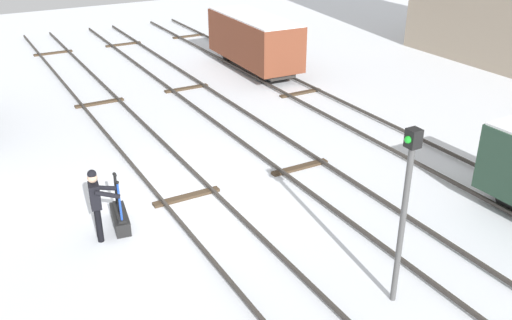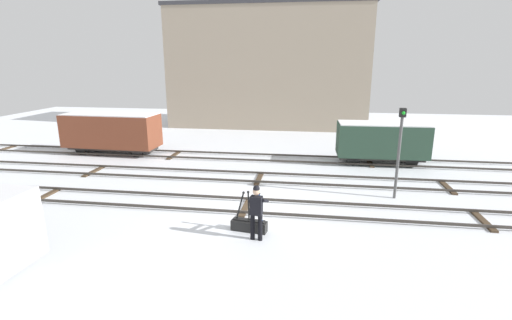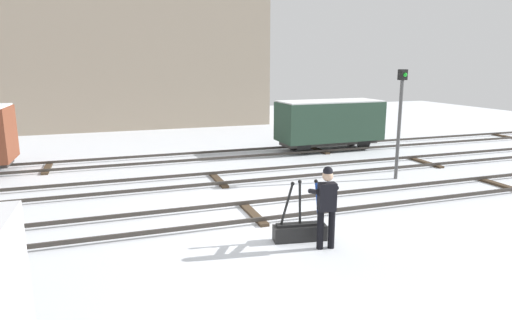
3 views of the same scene
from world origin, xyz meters
name	(u,v)px [view 2 (image 2 of 3)]	position (x,y,z in m)	size (l,w,h in m)	color
ground_plane	(246,208)	(0.00, 0.00, 0.00)	(60.00, 60.00, 0.00)	silver
track_main_line	(246,205)	(0.00, 0.00, 0.11)	(44.00, 1.94, 0.18)	#38332D
track_siding_near	(259,177)	(0.00, 3.75, 0.11)	(44.00, 1.94, 0.18)	#38332D
track_siding_far	(268,158)	(0.00, 7.67, 0.11)	(44.00, 1.94, 0.18)	#38332D
switch_lever_frame	(249,224)	(0.47, -2.02, 0.25)	(1.28, 0.55, 1.45)	black
rail_worker	(257,209)	(0.82, -2.61, 1.07)	(0.62, 0.77, 1.87)	black
signal_post	(400,144)	(6.10, 2.03, 2.35)	(0.24, 0.32, 3.84)	#4C4C4C
apartment_building	(269,67)	(-1.46, 20.19, 5.18)	(17.27, 6.18, 10.34)	gray
freight_car_mid_siding	(382,141)	(6.42, 7.67, 1.35)	(4.93, 2.08, 2.35)	#2D2B28
freight_car_far_end	(111,131)	(-9.85, 7.67, 1.45)	(5.89, 2.26, 2.54)	#2D2B28
perched_bird_roof_left	(247,8)	(-3.85, 22.96, 10.40)	(0.12, 0.27, 0.13)	#333338
perched_bird_roof_right	(284,1)	(-0.16, 19.27, 10.40)	(0.28, 0.15, 0.13)	#333338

